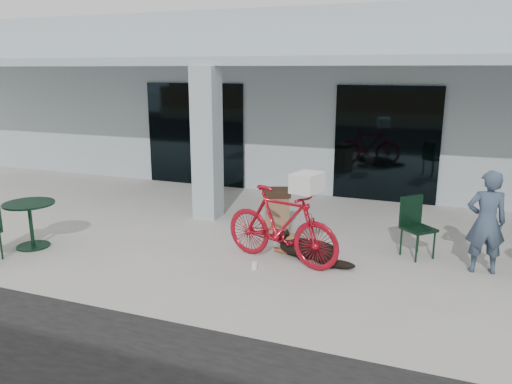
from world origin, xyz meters
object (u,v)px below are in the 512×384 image
at_px(bicycle, 281,226).
at_px(trash_receptacle, 277,211).
at_px(person, 486,222).
at_px(dog, 309,248).
at_px(cafe_chair_far_a, 419,228).
at_px(cafe_table_near, 31,225).

bearing_deg(bicycle, trash_receptacle, 34.79).
bearing_deg(person, trash_receptacle, -21.68).
distance_m(dog, cafe_chair_far_a, 1.84).
height_order(dog, person, person).
bearing_deg(person, dog, -1.84).
xyz_separation_m(cafe_table_near, cafe_chair_far_a, (6.37, 1.93, 0.10)).
relative_size(cafe_chair_far_a, trash_receptacle, 1.19).
bearing_deg(person, bicycle, 2.47).
xyz_separation_m(bicycle, cafe_chair_far_a, (2.06, 1.02, -0.11)).
distance_m(dog, trash_receptacle, 1.46).
distance_m(cafe_table_near, person, 7.53).
bearing_deg(cafe_chair_far_a, person, -63.14).
xyz_separation_m(cafe_chair_far_a, trash_receptacle, (-2.60, 0.38, -0.08)).
distance_m(bicycle, dog, 0.65).
bearing_deg(cafe_chair_far_a, trash_receptacle, 125.79).
distance_m(dog, cafe_table_near, 4.86).
bearing_deg(bicycle, person, -63.03).
relative_size(bicycle, cafe_table_near, 2.39).
xyz_separation_m(cafe_table_near, person, (7.34, 1.63, 0.40)).
bearing_deg(trash_receptacle, person, -10.72).
height_order(cafe_chair_far_a, trash_receptacle, cafe_chair_far_a).
xyz_separation_m(dog, cafe_table_near, (-4.70, -1.20, 0.21)).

